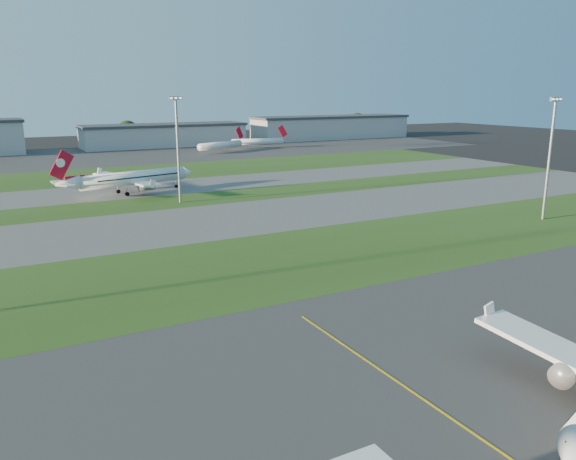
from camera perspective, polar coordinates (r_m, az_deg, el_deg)
grass_strip_a at (r=86.53m, az=-8.80°, el=-4.40°), size 300.00×34.00×0.01m
taxiway_a at (r=117.03m, az=-14.36°, el=0.15°), size 300.00×32.00×0.01m
grass_strip_b at (r=140.89m, az=-16.94°, el=2.27°), size 300.00×18.00×0.01m
taxiway_b at (r=162.17m, az=-18.58°, el=3.61°), size 300.00×26.00×0.01m
grass_strip_c at (r=194.39m, az=-20.37°, el=5.06°), size 300.00×40.00×0.01m
apron_far at (r=253.49m, az=-22.46°, el=6.75°), size 400.00×80.00×0.01m
yellow_line at (r=49.23m, az=20.42°, el=-20.22°), size 0.25×60.00×0.02m
airliner_taxiing at (r=157.82m, az=-15.51°, el=5.06°), size 36.66×30.73×11.63m
mini_jet_near at (r=259.74m, az=-6.85°, el=8.57°), size 26.84×13.46×9.48m
mini_jet_far at (r=276.43m, az=-3.06°, el=8.96°), size 28.58×6.44×9.48m
light_mast_centre at (r=140.64m, az=-11.15°, el=8.69°), size 3.20×0.70×25.80m
light_mast_east at (r=131.38m, az=25.09°, el=7.31°), size 3.20×0.70×25.80m
hangar_east at (r=293.18m, az=-12.43°, el=9.40°), size 81.60×23.00×11.20m
hangar_far_east at (r=335.23m, az=4.43°, el=10.38°), size 96.90×23.00×13.20m
tree_mid_east at (r=302.84m, az=-15.97°, el=9.56°), size 11.55×11.55×12.60m
tree_east at (r=326.02m, az=-2.75°, el=10.22°), size 10.45×10.45×11.40m
tree_far_east at (r=365.27m, az=7.06°, el=10.73°), size 12.65×12.65×13.80m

